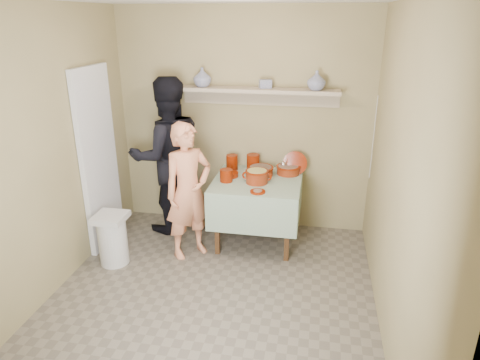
% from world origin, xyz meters
% --- Properties ---
extents(ground, '(3.50, 3.50, 0.00)m').
position_xyz_m(ground, '(0.00, 0.00, 0.00)').
color(ground, '#685F52').
rests_on(ground, ground).
extents(tile_panel, '(0.06, 0.70, 2.00)m').
position_xyz_m(tile_panel, '(-1.46, 0.95, 1.00)').
color(tile_panel, silver).
rests_on(tile_panel, ground).
extents(plate_stack_a, '(0.14, 0.14, 0.18)m').
position_xyz_m(plate_stack_a, '(-0.10, 1.56, 0.85)').
color(plate_stack_a, '#651200').
rests_on(plate_stack_a, serving_table).
extents(plate_stack_b, '(0.15, 0.15, 0.18)m').
position_xyz_m(plate_stack_b, '(0.15, 1.61, 0.85)').
color(plate_stack_b, '#651200').
rests_on(plate_stack_b, serving_table).
extents(bowl_stack, '(0.14, 0.14, 0.14)m').
position_xyz_m(bowl_stack, '(-0.08, 1.17, 0.83)').
color(bowl_stack, '#651200').
rests_on(bowl_stack, serving_table).
extents(empty_bowl, '(0.18, 0.18, 0.05)m').
position_xyz_m(empty_bowl, '(-0.06, 1.32, 0.79)').
color(empty_bowl, '#651200').
rests_on(empty_bowl, serving_table).
extents(propped_lid, '(0.28, 0.10, 0.27)m').
position_xyz_m(propped_lid, '(0.64, 1.57, 0.88)').
color(propped_lid, '#651200').
rests_on(propped_lid, serving_table).
extents(vase_right, '(0.23, 0.23, 0.21)m').
position_xyz_m(vase_right, '(0.83, 1.60, 1.82)').
color(vase_right, navy).
rests_on(vase_right, wall_shelf).
extents(vase_left, '(0.22, 0.22, 0.21)m').
position_xyz_m(vase_left, '(-0.44, 1.62, 1.83)').
color(vase_left, navy).
rests_on(vase_left, wall_shelf).
extents(ceramic_box, '(0.16, 0.13, 0.10)m').
position_xyz_m(ceramic_box, '(0.27, 1.64, 1.77)').
color(ceramic_box, navy).
rests_on(ceramic_box, wall_shelf).
extents(person_cook, '(0.63, 0.63, 1.48)m').
position_xyz_m(person_cook, '(-0.42, 0.86, 0.74)').
color(person_cook, '#E18961').
rests_on(person_cook, ground).
extents(person_helper, '(1.14, 1.08, 1.86)m').
position_xyz_m(person_helper, '(-0.83, 1.41, 0.93)').
color(person_helper, black).
rests_on(person_helper, ground).
extents(room_shell, '(3.04, 3.54, 2.62)m').
position_xyz_m(room_shell, '(0.00, 0.00, 1.61)').
color(room_shell, '#998C5D').
rests_on(room_shell, ground).
extents(serving_table, '(0.97, 0.97, 0.76)m').
position_xyz_m(serving_table, '(0.25, 1.28, 0.64)').
color(serving_table, '#4C2D16').
rests_on(serving_table, ground).
extents(cazuela_meat_a, '(0.30, 0.30, 0.10)m').
position_xyz_m(cazuela_meat_a, '(0.26, 1.44, 0.82)').
color(cazuela_meat_a, maroon).
rests_on(cazuela_meat_a, serving_table).
extents(cazuela_meat_b, '(0.28, 0.28, 0.10)m').
position_xyz_m(cazuela_meat_b, '(0.57, 1.53, 0.82)').
color(cazuela_meat_b, maroon).
rests_on(cazuela_meat_b, serving_table).
extents(ladle, '(0.08, 0.26, 0.19)m').
position_xyz_m(ladle, '(0.51, 1.55, 0.87)').
color(ladle, silver).
rests_on(ladle, cazuela_meat_b).
extents(cazuela_rice, '(0.33, 0.25, 0.14)m').
position_xyz_m(cazuela_rice, '(0.26, 1.19, 0.85)').
color(cazuela_rice, maroon).
rests_on(cazuela_rice, serving_table).
extents(front_plate, '(0.16, 0.16, 0.03)m').
position_xyz_m(front_plate, '(0.31, 0.91, 0.77)').
color(front_plate, '#651200').
rests_on(front_plate, serving_table).
extents(wall_shelf, '(1.80, 0.25, 0.21)m').
position_xyz_m(wall_shelf, '(0.20, 1.65, 1.67)').
color(wall_shelf, tan).
rests_on(wall_shelf, room_shell).
extents(trash_bin, '(0.32, 0.32, 0.56)m').
position_xyz_m(trash_bin, '(-1.17, 0.52, 0.28)').
color(trash_bin, silver).
rests_on(trash_bin, ground).
extents(electrical_cord, '(0.01, 0.05, 0.90)m').
position_xyz_m(electrical_cord, '(1.47, 1.48, 1.25)').
color(electrical_cord, silver).
rests_on(electrical_cord, wall_shelf).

